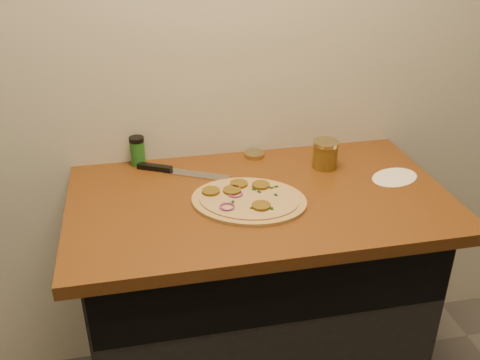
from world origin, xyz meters
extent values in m
cube|color=beige|center=(0.00, 1.75, 1.35)|extent=(4.00, 0.02, 2.70)
cube|color=black|center=(0.00, 1.45, 0.43)|extent=(1.10, 0.60, 0.86)
cube|color=brown|center=(0.00, 1.42, 0.88)|extent=(1.20, 0.70, 0.04)
cylinder|color=tan|center=(-0.04, 1.38, 0.91)|extent=(0.46, 0.46, 0.01)
cylinder|color=beige|center=(-0.04, 1.38, 0.91)|extent=(0.40, 0.40, 0.00)
cylinder|color=brown|center=(-0.02, 1.32, 0.92)|extent=(0.06, 0.06, 0.01)
cylinder|color=brown|center=(-0.15, 1.44, 0.92)|extent=(0.06, 0.06, 0.01)
cylinder|color=brown|center=(-0.06, 1.47, 0.92)|extent=(0.06, 0.06, 0.01)
cylinder|color=brown|center=(-0.09, 1.43, 0.92)|extent=(0.06, 0.06, 0.01)
cylinder|color=brown|center=(0.01, 1.45, 0.92)|extent=(0.06, 0.06, 0.01)
torus|color=#722A6F|center=(-0.08, 1.41, 0.92)|extent=(0.05, 0.05, 0.01)
torus|color=#722A6F|center=(-0.12, 1.34, 0.92)|extent=(0.05, 0.05, 0.01)
cube|color=black|center=(0.04, 1.43, 0.92)|extent=(0.01, 0.01, 0.00)
cube|color=black|center=(0.01, 1.30, 0.92)|extent=(0.01, 0.01, 0.00)
cube|color=black|center=(-0.10, 1.36, 0.92)|extent=(0.01, 0.02, 0.00)
cube|color=black|center=(-0.02, 1.43, 0.92)|extent=(0.02, 0.01, 0.00)
cube|color=black|center=(0.00, 1.41, 0.92)|extent=(0.01, 0.02, 0.00)
cube|color=black|center=(0.06, 1.43, 0.92)|extent=(0.02, 0.01, 0.00)
cube|color=black|center=(-0.05, 1.32, 0.92)|extent=(0.01, 0.01, 0.00)
cube|color=black|center=(0.04, 1.38, 0.92)|extent=(0.01, 0.01, 0.00)
cube|color=#B7BAC1|center=(-0.18, 1.59, 0.90)|extent=(0.22, 0.14, 0.01)
cube|color=black|center=(-0.31, 1.66, 0.91)|extent=(0.12, 0.08, 0.02)
cylinder|color=tan|center=(0.05, 1.70, 0.91)|extent=(0.09, 0.09, 0.02)
cylinder|color=maroon|center=(0.27, 1.57, 0.94)|extent=(0.09, 0.09, 0.08)
cylinder|color=tan|center=(0.27, 1.57, 0.99)|extent=(0.09, 0.09, 0.01)
cylinder|color=#206822|center=(-0.37, 1.72, 0.94)|extent=(0.05, 0.05, 0.09)
cylinder|color=black|center=(-0.37, 1.72, 1.00)|extent=(0.05, 0.05, 0.02)
cylinder|color=white|center=(0.48, 1.44, 0.90)|extent=(0.23, 0.23, 0.00)
camera|label=1|loc=(-0.36, -0.02, 1.73)|focal=40.00mm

